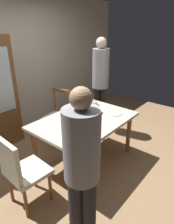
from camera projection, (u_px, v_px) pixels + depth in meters
name	position (u px, v px, depth m)	size (l,w,h in m)	color
ground	(85.00, 160.00, 3.32)	(6.40, 6.40, 0.00)	#93704C
back_wall	(10.00, 66.00, 3.86)	(6.40, 0.10, 2.60)	beige
dining_table	(85.00, 125.00, 3.05)	(1.49, 1.02, 0.75)	beige
birthday_cake	(94.00, 109.00, 3.22)	(0.28, 0.28, 0.19)	silver
plate_near_celebrant	(78.00, 135.00, 2.59)	(0.22, 0.22, 0.01)	white
plate_far_side	(70.00, 116.00, 3.09)	(0.22, 0.22, 0.01)	white
plate_near_guest	(114.00, 113.00, 3.19)	(0.22, 0.22, 0.01)	white
fork_near_celebrant	(70.00, 140.00, 2.47)	(0.18, 0.02, 0.01)	silver
fork_far_side	(63.00, 120.00, 2.98)	(0.18, 0.02, 0.01)	silver
chair_spindle_back	(58.00, 117.00, 3.76)	(0.51, 0.51, 0.95)	beige
chair_upholstered	(21.00, 170.00, 2.30)	(0.47, 0.47, 0.95)	beige
person_celebrant	(82.00, 165.00, 1.76)	(0.32, 0.32, 1.64)	#262328
person_guest	(100.00, 79.00, 3.96)	(0.32, 0.32, 1.83)	#262328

